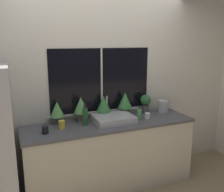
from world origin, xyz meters
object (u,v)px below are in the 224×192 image
Objects in this scene: potted_plant_right at (125,102)px; potted_plant_far_right at (146,102)px; mug_yellow at (62,125)px; kettle at (163,106)px; potted_plant_left at (81,107)px; potted_plant_far_left at (57,111)px; mug_black at (45,130)px; soap_bottle at (139,114)px; potted_plant_center at (104,105)px; mug_white at (147,116)px; bottle_tall at (85,116)px; sink at (113,119)px.

potted_plant_right reaches higher than potted_plant_far_right.
mug_yellow is 0.52× the size of kettle.
potted_plant_far_right is 1.28m from mug_yellow.
potted_plant_left reaches higher than mug_yellow.
potted_plant_left reaches higher than potted_plant_far_left.
mug_black is 0.86× the size of mug_yellow.
potted_plant_far_left reaches higher than soap_bottle.
mug_yellow is (-0.61, -0.19, -0.13)m from potted_plant_center.
mug_yellow is 1.31× the size of mug_white.
potted_plant_left is 0.59m from mug_black.
mug_black is at bearing -166.09° from potted_plant_right.
potted_plant_center is 0.65m from potted_plant_far_right.
mug_white is (0.85, -0.07, -0.08)m from bottle_tall.
potted_plant_far_left is 1.07m from soap_bottle.
potted_plant_left is (-0.37, 0.21, 0.14)m from sink.
potted_plant_right is 0.96m from mug_yellow.
potted_plant_center is 0.87m from mug_black.
potted_plant_far_right is at bearing 0.00° from potted_plant_far_left.
potted_plant_center is 4.00× the size of mug_white.
potted_plant_far_left reaches higher than kettle.
mug_yellow is at bearing 178.42° from sink.
potted_plant_right reaches higher than sink.
bottle_tall is (-0.63, -0.18, -0.08)m from potted_plant_right.
mug_white is (0.54, -0.24, -0.15)m from potted_plant_center.
sink is 0.64m from potted_plant_far_right.
potted_plant_far_right is 1.40× the size of kettle.
potted_plant_right is at bearing 13.91° from mug_black.
potted_plant_far_right is 3.51× the size of mug_white.
bottle_tall is 0.86m from mug_white.
potted_plant_left is 0.63m from potted_plant_right.
sink is at bearing 175.97° from mug_white.
soap_bottle is at bearing -3.13° from mug_yellow.
potted_plant_far_right is 0.28m from kettle.
potted_plant_left is at bearing 90.30° from bottle_tall.
sink is at bearing -29.89° from potted_plant_left.
soap_bottle is at bearing -5.97° from sink.
kettle is at bearing -13.28° from potted_plant_far_right.
soap_bottle is 1.02m from mug_yellow.
mug_black is (-1.13, -0.28, -0.15)m from potted_plant_right.
mug_white is at bearing -16.00° from potted_plant_left.
potted_plant_right is at bearing 15.81° from bottle_tall.
soap_bottle is (0.09, -0.25, -0.11)m from potted_plant_right.
potted_plant_far_left is at bearing 180.00° from potted_plant_far_right.
mug_black is at bearing -160.99° from potted_plant_center.
mug_white is (0.22, -0.24, -0.15)m from potted_plant_right.
sink reaches higher than kettle.
mug_yellow is at bearing -147.00° from potted_plant_left.
potted_plant_center is 0.32m from potted_plant_right.
bottle_tall is at bearing -29.95° from potted_plant_far_left.
potted_plant_center is at bearing 0.00° from potted_plant_left.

